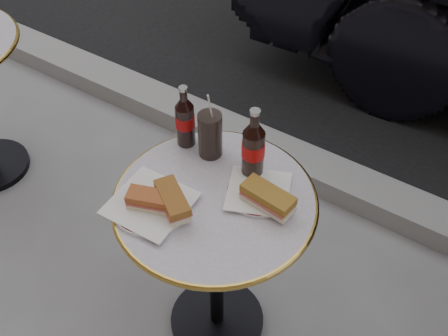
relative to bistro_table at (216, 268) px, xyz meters
The scene contains 11 objects.
ground 0.37m from the bistro_table, ahead, with size 80.00×80.00×0.00m, color gray.
curb 0.95m from the bistro_table, 90.00° to the left, with size 40.00×0.20×0.12m, color gray.
bistro_table is the anchor object (origin of this frame).
plate_left 0.42m from the bistro_table, 137.94° to the right, with size 0.23×0.23×0.01m, color white.
plate_right 0.39m from the bistro_table, 40.92° to the left, with size 0.19×0.19×0.01m, color silver.
sandwich_left_a 0.44m from the bistro_table, 134.31° to the right, with size 0.14×0.07×0.05m, color #A5522A.
sandwich_left_b 0.43m from the bistro_table, 126.91° to the right, with size 0.15×0.07×0.05m, color brown.
sandwich_right 0.43m from the bistro_table, 20.18° to the left, with size 0.16×0.07×0.06m, color olive.
cola_bottle_left 0.55m from the bistro_table, 144.25° to the left, with size 0.06×0.06×0.23m, color black, non-canonical shape.
cola_bottle_right 0.52m from the bistro_table, 74.85° to the left, with size 0.07×0.07×0.26m, color black, non-canonical shape.
cola_glass 0.49m from the bistro_table, 127.60° to the left, with size 0.08×0.08×0.16m, color black.
Camera 1 is at (0.62, -0.91, 2.00)m, focal length 45.00 mm.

